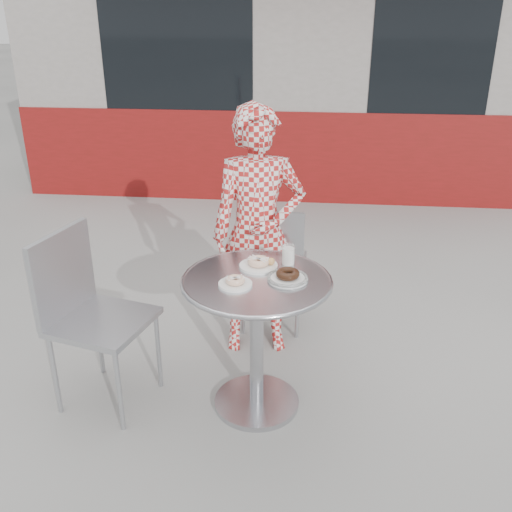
# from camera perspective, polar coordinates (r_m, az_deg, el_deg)

# --- Properties ---
(ground) EXTENTS (60.00, 60.00, 0.00)m
(ground) POSITION_cam_1_polar(r_m,az_deg,el_deg) (3.28, 0.03, -14.70)
(ground) COLOR #9F9D97
(ground) RESTS_ON ground
(storefront) EXTENTS (6.02, 4.55, 3.00)m
(storefront) POSITION_cam_1_polar(r_m,az_deg,el_deg) (8.13, 4.23, 19.90)
(storefront) COLOR gray
(storefront) RESTS_ON ground
(bistro_table) EXTENTS (0.77, 0.77, 0.78)m
(bistro_table) POSITION_cam_1_polar(r_m,az_deg,el_deg) (2.95, 0.07, -5.62)
(bistro_table) COLOR silver
(bistro_table) RESTS_ON ground
(chair_far) EXTENTS (0.44, 0.45, 0.89)m
(chair_far) POSITION_cam_1_polar(r_m,az_deg,el_deg) (3.89, 1.69, -3.20)
(chair_far) COLOR #A7AAAF
(chair_far) RESTS_ON ground
(chair_left) EXTENTS (0.57, 0.57, 0.98)m
(chair_left) POSITION_cam_1_polar(r_m,az_deg,el_deg) (3.26, -14.88, -9.31)
(chair_left) COLOR #A7AAAF
(chair_left) RESTS_ON ground
(seated_person) EXTENTS (0.62, 0.46, 1.55)m
(seated_person) POSITION_cam_1_polar(r_m,az_deg,el_deg) (3.44, 0.21, 2.25)
(seated_person) COLOR #A21A19
(seated_person) RESTS_ON ground
(plate_far) EXTENTS (0.20, 0.20, 0.05)m
(plate_far) POSITION_cam_1_polar(r_m,az_deg,el_deg) (2.98, 0.32, -0.75)
(plate_far) COLOR white
(plate_far) RESTS_ON bistro_table
(plate_near) EXTENTS (0.17, 0.17, 0.04)m
(plate_near) POSITION_cam_1_polar(r_m,az_deg,el_deg) (2.80, -2.08, -2.61)
(plate_near) COLOR white
(plate_near) RESTS_ON bistro_table
(plate_checker) EXTENTS (0.21, 0.21, 0.05)m
(plate_checker) POSITION_cam_1_polar(r_m,az_deg,el_deg) (2.85, 3.19, -2.10)
(plate_checker) COLOR white
(plate_checker) RESTS_ON bistro_table
(milk_cup) EXTENTS (0.07, 0.07, 0.11)m
(milk_cup) POSITION_cam_1_polar(r_m,az_deg,el_deg) (3.01, 3.25, 0.09)
(milk_cup) COLOR white
(milk_cup) RESTS_ON bistro_table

